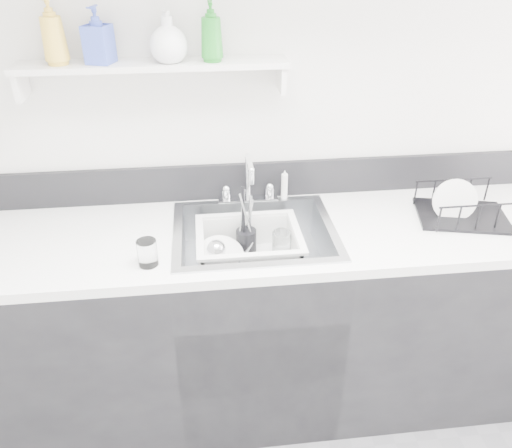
{
  "coord_description": "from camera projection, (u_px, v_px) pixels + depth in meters",
  "views": [
    {
      "loc": [
        -0.19,
        -0.49,
        1.94
      ],
      "look_at": [
        0.0,
        1.14,
        0.98
      ],
      "focal_mm": 35.0,
      "sensor_mm": 36.0,
      "label": 1
    }
  ],
  "objects": [
    {
      "name": "utensil_cup",
      "position": [
        246.0,
        240.0,
        2.09
      ],
      "size": [
        0.08,
        0.08,
        0.29
      ],
      "rotation": [
        0.0,
        0.0,
        0.05
      ],
      "color": "black",
      "rests_on": "wash_tub"
    },
    {
      "name": "ladle",
      "position": [
        235.0,
        256.0,
        2.01
      ],
      "size": [
        0.33,
        0.2,
        0.09
      ],
      "primitive_type": null,
      "rotation": [
        0.0,
        0.0,
        -0.32
      ],
      "color": "silver",
      "rests_on": "wash_tub"
    },
    {
      "name": "bowl_small",
      "position": [
        274.0,
        267.0,
        1.99
      ],
      "size": [
        0.14,
        0.14,
        0.04
      ],
      "primitive_type": "imported",
      "rotation": [
        0.0,
        0.0,
        0.24
      ],
      "color": "white",
      "rests_on": "wash_tub"
    },
    {
      "name": "soap_bottle_d",
      "position": [
        211.0,
        31.0,
        1.77
      ],
      "size": [
        0.09,
        0.09,
        0.21
      ],
      "primitive_type": "imported",
      "rotation": [
        0.0,
        0.0,
        -0.15
      ],
      "color": "#1A7F20",
      "rests_on": "wall_shelf"
    },
    {
      "name": "soap_bottle_a",
      "position": [
        53.0,
        32.0,
        1.73
      ],
      "size": [
        0.1,
        0.1,
        0.22
      ],
      "primitive_type": "imported",
      "rotation": [
        0.0,
        0.0,
        -0.2
      ],
      "color": "yellow",
      "rests_on": "wall_shelf"
    },
    {
      "name": "backsplash",
      "position": [
        247.0,
        180.0,
        2.19
      ],
      "size": [
        3.2,
        0.02,
        0.16
      ],
      "primitive_type": "cube",
      "color": "black",
      "rests_on": "counter_run"
    },
    {
      "name": "dish_rack",
      "position": [
        464.0,
        204.0,
        2.04
      ],
      "size": [
        0.41,
        0.34,
        0.12
      ],
      "primitive_type": null,
      "rotation": [
        0.0,
        0.0,
        -0.23
      ],
      "color": "black",
      "rests_on": "counter_run"
    },
    {
      "name": "soap_bottle_b",
      "position": [
        98.0,
        35.0,
        1.75
      ],
      "size": [
        0.11,
        0.11,
        0.19
      ],
      "primitive_type": "imported",
      "rotation": [
        0.0,
        0.0,
        -0.32
      ],
      "color": "#3C51C3",
      "rests_on": "wall_shelf"
    },
    {
      "name": "sink",
      "position": [
        255.0,
        250.0,
        2.02
      ],
      "size": [
        0.64,
        0.52,
        0.2
      ],
      "primitive_type": null,
      "color": "silver",
      "rests_on": "counter_run"
    },
    {
      "name": "tumbler_counter",
      "position": [
        147.0,
        253.0,
        1.75
      ],
      "size": [
        0.07,
        0.07,
        0.1
      ],
      "primitive_type": "cylinder",
      "rotation": [
        0.0,
        0.0,
        -0.03
      ],
      "color": "white",
      "rests_on": "counter_run"
    },
    {
      "name": "wash_tub",
      "position": [
        249.0,
        250.0,
        2.01
      ],
      "size": [
        0.47,
        0.4,
        0.16
      ],
      "primitive_type": null,
      "rotation": [
        0.0,
        0.0,
        0.17
      ],
      "color": "white",
      "rests_on": "sink"
    },
    {
      "name": "counter_run",
      "position": [
        255.0,
        320.0,
        2.21
      ],
      "size": [
        3.2,
        0.62,
        0.92
      ],
      "color": "black",
      "rests_on": "ground"
    },
    {
      "name": "side_sprayer",
      "position": [
        284.0,
        185.0,
        2.17
      ],
      "size": [
        0.03,
        0.03,
        0.14
      ],
      "primitive_type": "cylinder",
      "color": "white",
      "rests_on": "counter_run"
    },
    {
      "name": "soap_bottle_c",
      "position": [
        168.0,
        37.0,
        1.77
      ],
      "size": [
        0.15,
        0.15,
        0.18
      ],
      "primitive_type": "imported",
      "rotation": [
        0.0,
        0.0,
        -0.1
      ],
      "color": "white",
      "rests_on": "wall_shelf"
    },
    {
      "name": "tumbler_in_tub",
      "position": [
        281.0,
        244.0,
        2.07
      ],
      "size": [
        0.1,
        0.1,
        0.11
      ],
      "primitive_type": "cylinder",
      "rotation": [
        0.0,
        0.0,
        0.41
      ],
      "color": "white",
      "rests_on": "wash_tub"
    },
    {
      "name": "room_shell",
      "position": [
        304.0,
        97.0,
        0.9
      ],
      "size": [
        3.5,
        3.0,
        2.6
      ],
      "color": "silver",
      "rests_on": "ground"
    },
    {
      "name": "plate_stack",
      "position": [
        223.0,
        259.0,
        2.03
      ],
      "size": [
        0.23,
        0.22,
        0.09
      ],
      "rotation": [
        0.0,
        0.0,
        0.1
      ],
      "color": "white",
      "rests_on": "wash_tub"
    },
    {
      "name": "faucet",
      "position": [
        248.0,
        190.0,
        2.15
      ],
      "size": [
        0.26,
        0.18,
        0.23
      ],
      "color": "silver",
      "rests_on": "counter_run"
    },
    {
      "name": "wall_shelf",
      "position": [
        153.0,
        67.0,
        1.84
      ],
      "size": [
        1.0,
        0.16,
        0.12
      ],
      "color": "silver",
      "rests_on": "room_shell"
    }
  ]
}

